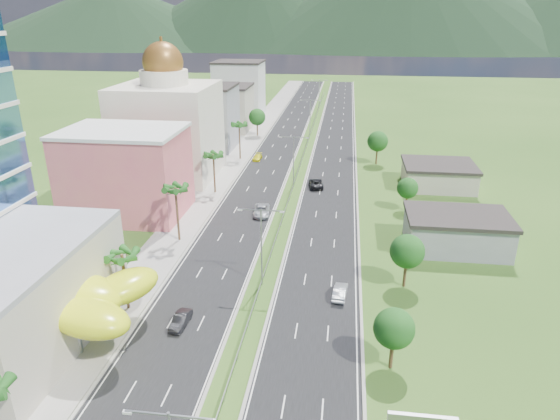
% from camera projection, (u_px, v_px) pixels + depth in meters
% --- Properties ---
extents(ground, '(500.00, 500.00, 0.00)m').
position_uv_depth(ground, '(248.00, 327.00, 58.34)').
color(ground, '#2D5119').
rests_on(ground, ground).
extents(road_left, '(11.00, 260.00, 0.04)m').
position_uv_depth(road_left, '(282.00, 141.00, 142.09)').
color(road_left, black).
rests_on(road_left, ground).
extents(road_right, '(11.00, 260.00, 0.04)m').
position_uv_depth(road_right, '(335.00, 142.00, 140.27)').
color(road_right, black).
rests_on(road_right, ground).
extents(sidewalk_left, '(7.00, 260.00, 0.12)m').
position_uv_depth(sidewalk_left, '(249.00, 140.00, 143.23)').
color(sidewalk_left, gray).
rests_on(sidewalk_left, ground).
extents(median_guardrail, '(0.10, 216.06, 0.76)m').
position_uv_depth(median_guardrail, '(303.00, 157.00, 124.38)').
color(median_guardrail, gray).
rests_on(median_guardrail, ground).
extents(streetlight_median_b, '(6.04, 0.25, 11.00)m').
position_uv_depth(streetlight_median_b, '(261.00, 239.00, 65.04)').
color(streetlight_median_b, gray).
rests_on(streetlight_median_b, ground).
extents(streetlight_median_c, '(6.04, 0.25, 11.00)m').
position_uv_depth(streetlight_median_c, '(294.00, 157.00, 101.86)').
color(streetlight_median_c, gray).
rests_on(streetlight_median_c, ground).
extents(streetlight_median_d, '(6.04, 0.25, 11.00)m').
position_uv_depth(streetlight_median_d, '(310.00, 114.00, 143.29)').
color(streetlight_median_d, gray).
rests_on(streetlight_median_d, ground).
extents(streetlight_median_e, '(6.04, 0.25, 11.00)m').
position_uv_depth(streetlight_median_e, '(319.00, 91.00, 184.71)').
color(streetlight_median_e, gray).
rests_on(streetlight_median_e, ground).
extents(lime_canopy, '(18.00, 15.00, 7.40)m').
position_uv_depth(lime_canopy, '(63.00, 297.00, 55.23)').
color(lime_canopy, '#D1E015').
rests_on(lime_canopy, ground).
extents(pink_shophouse, '(20.00, 15.00, 15.00)m').
position_uv_depth(pink_shophouse, '(126.00, 174.00, 88.42)').
color(pink_shophouse, '#D4576A').
rests_on(pink_shophouse, ground).
extents(domed_building, '(20.00, 20.00, 28.70)m').
position_uv_depth(domed_building, '(168.00, 125.00, 108.16)').
color(domed_building, beige).
rests_on(domed_building, ground).
extents(midrise_grey, '(16.00, 15.00, 16.00)m').
position_uv_depth(midrise_grey, '(205.00, 118.00, 132.29)').
color(midrise_grey, gray).
rests_on(midrise_grey, ground).
extents(midrise_beige, '(16.00, 15.00, 13.00)m').
position_uv_depth(midrise_beige, '(224.00, 109.00, 153.10)').
color(midrise_beige, '#B9AE99').
rests_on(midrise_beige, ground).
extents(midrise_white, '(16.00, 15.00, 18.00)m').
position_uv_depth(midrise_white, '(239.00, 90.00, 173.34)').
color(midrise_white, silver).
rests_on(midrise_white, ground).
extents(shed_near, '(15.00, 10.00, 5.00)m').
position_uv_depth(shed_near, '(456.00, 233.00, 77.03)').
color(shed_near, gray).
rests_on(shed_near, ground).
extents(shed_far, '(14.00, 12.00, 4.40)m').
position_uv_depth(shed_far, '(438.00, 176.00, 104.51)').
color(shed_far, '#B9AE99').
rests_on(shed_far, ground).
extents(palm_tree_b, '(3.60, 3.60, 8.10)m').
position_uv_depth(palm_tree_b, '(122.00, 258.00, 59.44)').
color(palm_tree_b, '#47301C').
rests_on(palm_tree_b, ground).
extents(palm_tree_c, '(3.60, 3.60, 9.60)m').
position_uv_depth(palm_tree_c, '(175.00, 191.00, 77.32)').
color(palm_tree_c, '#47301C').
rests_on(palm_tree_c, ground).
extents(palm_tree_d, '(3.60, 3.60, 8.60)m').
position_uv_depth(palm_tree_d, '(213.00, 157.00, 98.85)').
color(palm_tree_d, '#47301C').
rests_on(palm_tree_d, ground).
extents(palm_tree_e, '(3.60, 3.60, 9.40)m').
position_uv_depth(palm_tree_e, '(239.00, 126.00, 121.58)').
color(palm_tree_e, '#47301C').
rests_on(palm_tree_e, ground).
extents(leafy_tree_lfar, '(4.90, 4.90, 8.05)m').
position_uv_depth(leafy_tree_lfar, '(257.00, 117.00, 145.60)').
color(leafy_tree_lfar, '#47301C').
rests_on(leafy_tree_lfar, ground).
extents(leafy_tree_ra, '(4.20, 4.20, 6.90)m').
position_uv_depth(leafy_tree_ra, '(394.00, 329.00, 50.02)').
color(leafy_tree_ra, '#47301C').
rests_on(leafy_tree_ra, ground).
extents(leafy_tree_rb, '(4.55, 4.55, 7.47)m').
position_uv_depth(leafy_tree_rb, '(407.00, 251.00, 65.16)').
color(leafy_tree_rb, '#47301C').
rests_on(leafy_tree_rb, ground).
extents(leafy_tree_rc, '(3.85, 3.85, 6.33)m').
position_uv_depth(leafy_tree_rc, '(408.00, 188.00, 90.87)').
color(leafy_tree_rc, '#47301C').
rests_on(leafy_tree_rc, ground).
extents(leafy_tree_rd, '(4.90, 4.90, 8.05)m').
position_uv_depth(leafy_tree_rd, '(378.00, 141.00, 118.52)').
color(leafy_tree_rd, '#47301C').
rests_on(leafy_tree_rd, ground).
extents(mountain_ridge, '(860.00, 140.00, 90.00)m').
position_uv_depth(mountain_ridge, '(403.00, 51.00, 465.29)').
color(mountain_ridge, black).
rests_on(mountain_ridge, ground).
extents(car_dark_left, '(1.76, 4.44, 1.44)m').
position_uv_depth(car_dark_left, '(181.00, 320.00, 58.37)').
color(car_dark_left, black).
rests_on(car_dark_left, road_left).
extents(car_silver_mid_left, '(3.44, 6.22, 1.65)m').
position_uv_depth(car_silver_mid_left, '(262.00, 210.00, 90.14)').
color(car_silver_mid_left, '#AAADB2').
rests_on(car_silver_mid_left, road_left).
extents(car_yellow_far_left, '(1.92, 4.61, 1.33)m').
position_uv_depth(car_yellow_far_left, '(257.00, 157.00, 123.54)').
color(car_yellow_far_left, yellow).
rests_on(car_yellow_far_left, road_left).
extents(car_silver_right, '(2.04, 4.74, 1.52)m').
position_uv_depth(car_silver_right, '(340.00, 292.00, 64.23)').
color(car_silver_right, '#ADAEB5').
rests_on(car_silver_right, road_right).
extents(car_dark_far_right, '(3.55, 6.23, 1.64)m').
position_uv_depth(car_dark_far_right, '(316.00, 183.00, 104.43)').
color(car_dark_far_right, black).
rests_on(car_dark_far_right, road_right).
extents(motorcycle, '(0.74, 1.88, 1.17)m').
position_uv_depth(motorcycle, '(124.00, 350.00, 53.49)').
color(motorcycle, black).
rests_on(motorcycle, road_left).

